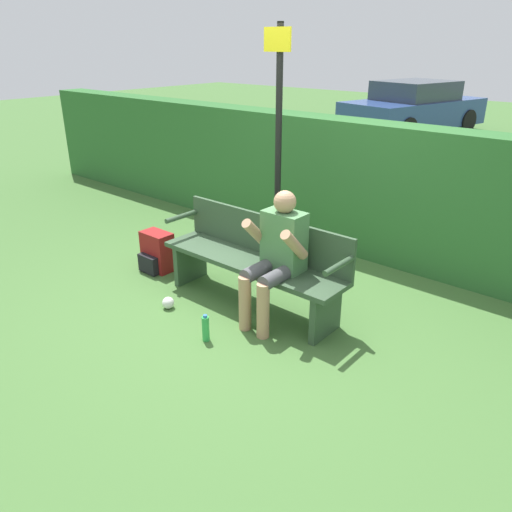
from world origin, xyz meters
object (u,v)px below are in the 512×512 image
at_px(backpack, 157,252).
at_px(parked_car, 414,108).
at_px(park_bench, 255,259).
at_px(person_seated, 277,252).
at_px(signpost, 278,138).
at_px(water_bottle, 206,328).

distance_m(backpack, parked_car, 10.56).
relative_size(park_bench, backpack, 4.41).
relative_size(park_bench, parked_car, 0.43).
distance_m(person_seated, parked_car, 10.94).
height_order(park_bench, parked_car, parked_car).
height_order(person_seated, backpack, person_seated).
xyz_separation_m(park_bench, signpost, (-0.49, 0.96, 0.93)).
relative_size(backpack, parked_car, 0.10).
height_order(signpost, parked_car, signpost).
height_order(person_seated, signpost, signpost).
bearing_deg(signpost, backpack, -127.05).
height_order(water_bottle, signpost, signpost).
bearing_deg(water_bottle, signpost, 109.49).
bearing_deg(person_seated, parked_car, 108.27).
height_order(park_bench, water_bottle, park_bench).
distance_m(park_bench, parked_car, 10.73).
height_order(park_bench, backpack, park_bench).
xyz_separation_m(park_bench, parked_car, (-3.08, 10.27, 0.19)).
bearing_deg(parked_car, person_seated, -148.06).
bearing_deg(parked_car, water_bottle, -150.17).
xyz_separation_m(water_bottle, parked_car, (-3.20, 11.05, 0.53)).
bearing_deg(parked_car, signpost, -150.80).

